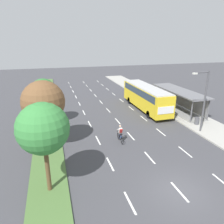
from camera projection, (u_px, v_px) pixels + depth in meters
ground_plane at (179, 191)px, 13.89m from camera, size 140.00×140.00×0.00m
median_strip at (48, 110)px, 29.81m from camera, size 2.60×52.00×0.12m
sidewalk_right at (159, 101)px, 34.49m from camera, size 4.50×52.00×0.15m
lane_divider_left at (84, 113)px, 29.02m from camera, size 0.14×46.40×0.01m
lane_divider_center at (108, 110)px, 29.95m from camera, size 0.14×46.40×0.01m
lane_divider_right at (131, 108)px, 30.89m from camera, size 0.14×46.40×0.01m
bus_shelter at (180, 98)px, 29.10m from camera, size 2.90×10.10×2.86m
bus at (146, 95)px, 29.73m from camera, size 2.54×11.29×3.37m
cyclist at (120, 134)px, 20.46m from camera, size 0.46×1.82×1.71m
median_tree_nearest at (43, 129)px, 12.48m from camera, size 3.19×3.19×5.97m
median_tree_second at (43, 102)px, 17.92m from camera, size 3.69×3.69×6.22m
median_tree_third at (43, 92)px, 23.49m from camera, size 2.89×2.89×5.37m
streetlight at (204, 98)px, 21.52m from camera, size 1.91×0.24×6.50m
trash_bin at (197, 121)px, 24.46m from camera, size 0.52×0.52×0.85m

